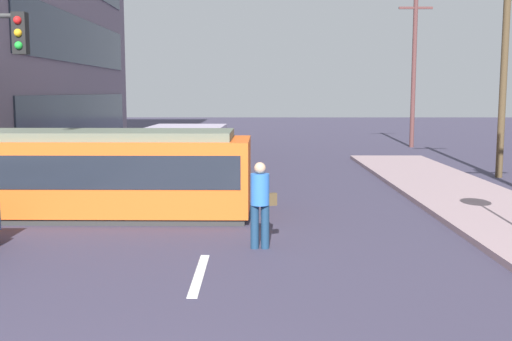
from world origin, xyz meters
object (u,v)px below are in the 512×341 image
(city_bus, at_px, (181,152))
(utility_pole_far, at_px, (413,69))
(parked_sedan_far, at_px, (55,170))
(parked_sedan_furthest, at_px, (111,150))
(streetcar_tram, at_px, (75,172))
(pedestrian_crossing, at_px, (259,200))
(utility_pole_mid, at_px, (503,55))

(city_bus, xyz_separation_m, utility_pole_far, (10.90, 13.81, 3.14))
(utility_pole_far, bearing_deg, city_bus, -128.29)
(parked_sedan_far, xyz_separation_m, parked_sedan_furthest, (0.16, 6.71, -0.00))
(streetcar_tram, relative_size, utility_pole_far, 1.05)
(pedestrian_crossing, bearing_deg, parked_sedan_furthest, 113.53)
(pedestrian_crossing, distance_m, parked_sedan_furthest, 15.14)
(streetcar_tram, relative_size, utility_pole_mid, 1.03)
(city_bus, relative_size, utility_pole_far, 0.70)
(utility_pole_mid, bearing_deg, pedestrian_crossing, -130.22)
(parked_sedan_far, height_order, utility_pole_far, utility_pole_far)
(streetcar_tram, relative_size, city_bus, 1.49)
(utility_pole_mid, distance_m, utility_pole_far, 12.12)
(city_bus, height_order, pedestrian_crossing, city_bus)
(utility_pole_mid, relative_size, utility_pole_far, 1.01)
(pedestrian_crossing, height_order, utility_pole_far, utility_pole_far)
(city_bus, xyz_separation_m, utility_pole_mid, (10.97, 1.69, 3.20))
(city_bus, bearing_deg, pedestrian_crossing, -73.43)
(streetcar_tram, height_order, utility_pole_mid, utility_pole_mid)
(parked_sedan_far, bearing_deg, streetcar_tram, -65.77)
(streetcar_tram, height_order, parked_sedan_far, streetcar_tram)
(utility_pole_mid, height_order, utility_pole_far, utility_pole_mid)
(utility_pole_mid, bearing_deg, parked_sedan_far, -168.96)
(city_bus, bearing_deg, streetcar_tram, -110.65)
(parked_sedan_furthest, xyz_separation_m, utility_pole_mid, (14.53, -3.84, 3.63))
(pedestrian_crossing, relative_size, parked_sedan_far, 0.40)
(utility_pole_mid, bearing_deg, streetcar_tram, -152.12)
(streetcar_tram, relative_size, parked_sedan_furthest, 2.03)
(city_bus, xyz_separation_m, parked_sedan_furthest, (-3.56, 5.53, -0.43))
(parked_sedan_furthest, relative_size, utility_pole_far, 0.52)
(city_bus, relative_size, pedestrian_crossing, 3.37)
(streetcar_tram, distance_m, utility_pole_mid, 14.94)
(city_bus, distance_m, utility_pole_far, 17.87)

